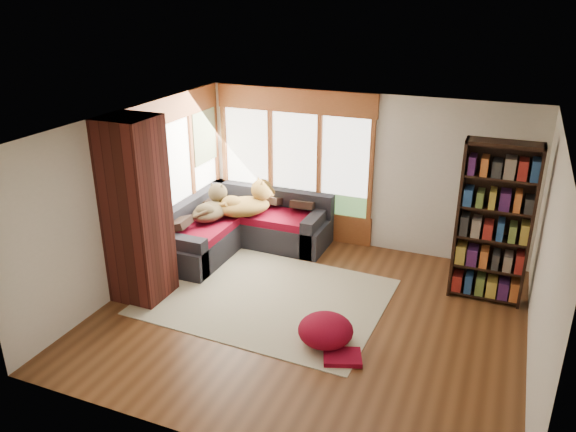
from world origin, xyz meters
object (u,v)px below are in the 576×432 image
Objects in this scene: bookshelf at (494,224)px; area_rug at (267,296)px; dog_tan at (248,202)px; sectional_sofa at (237,228)px; brick_chimney at (136,211)px; pouf at (326,329)px; dog_brindle at (212,207)px.

area_rug is at bearing -157.93° from bookshelf.
bookshelf is 2.18× the size of dog_tan.
sectional_sofa is 2.09× the size of dog_tan.
sectional_sofa is at bearing 129.96° from area_rug.
brick_chimney is at bearing -102.58° from sectional_sofa.
dog_brindle is (-2.63, 1.87, 0.57)m from pouf.
pouf reaches higher than area_rug.
area_rug is 4.75× the size of pouf.
bookshelf is at bearing -90.90° from dog_brindle.
bookshelf is at bearing -46.13° from dog_tan.
area_rug is (1.22, -1.45, -0.30)m from sectional_sofa.
pouf is at bearing -43.38° from sectional_sofa.
pouf is at bearing -87.84° from dog_tan.
pouf is (2.81, -0.16, -1.10)m from brick_chimney.
brick_chimney is 2.47× the size of dog_tan.
dog_brindle reaches higher than sectional_sofa.
bookshelf reaches higher than pouf.
dog_tan is at bearing -56.48° from dog_brindle.
dog_tan is at bearing 133.95° from pouf.
brick_chimney is 2.22m from dog_tan.
dog_brindle is (-4.36, -0.05, -0.38)m from bookshelf.
bookshelf reaches higher than area_rug.
brick_chimney is at bearing -149.85° from dog_tan.
sectional_sofa is at bearing -39.85° from dog_brindle.
area_rug is 3.12× the size of dog_tan.
dog_tan reaches higher than dog_brindle.
area_rug is 1.43× the size of bookshelf.
bookshelf is (4.54, 1.76, -0.15)m from brick_chimney.
pouf is (-1.73, -1.92, -0.95)m from bookshelf.
brick_chimney is at bearing 176.73° from pouf.
bookshelf is at bearing 22.07° from area_rug.
area_rug is at bearing -128.57° from dog_brindle.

